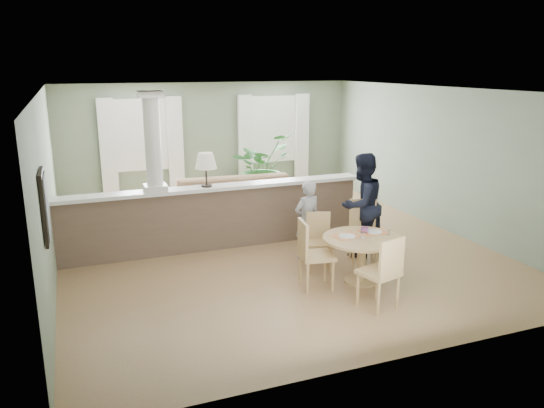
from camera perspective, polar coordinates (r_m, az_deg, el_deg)
name	(u,v)px	position (r m, az deg, el deg)	size (l,w,h in m)	color
ground	(269,245)	(9.40, -0.30, -4.46)	(8.00, 8.00, 0.00)	tan
room_shell	(255,139)	(9.54, -1.82, 7.03)	(7.02, 8.02, 2.71)	gray
pony_wall	(211,209)	(9.09, -6.58, -0.57)	(5.32, 0.38, 2.70)	brown
sofa	(239,202)	(10.61, -3.57, 0.25)	(3.02, 1.18, 0.88)	#826447
houseplant	(262,167)	(12.32, -1.12, 3.99)	(1.43, 1.24, 1.59)	#295D25
dining_table	(362,246)	(7.80, 9.63, -4.52)	(1.14, 1.14, 0.78)	tan
chair_far_boy	(319,238)	(8.28, 5.05, -3.69)	(0.50, 0.50, 0.87)	tan
chair_far_man	(363,228)	(8.67, 9.79, -2.53)	(0.58, 0.58, 1.00)	tan
chair_near	(383,270)	(6.99, 11.89, -6.93)	(0.55, 0.55, 0.99)	tan
chair_side	(311,252)	(7.48, 4.26, -5.14)	(0.52, 0.52, 1.00)	tan
child_person	(307,220)	(8.59, 3.81, -1.76)	(0.48, 0.31, 1.31)	gray
man_person	(362,205)	(8.83, 9.61, -0.10)	(0.84, 0.65, 1.72)	black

